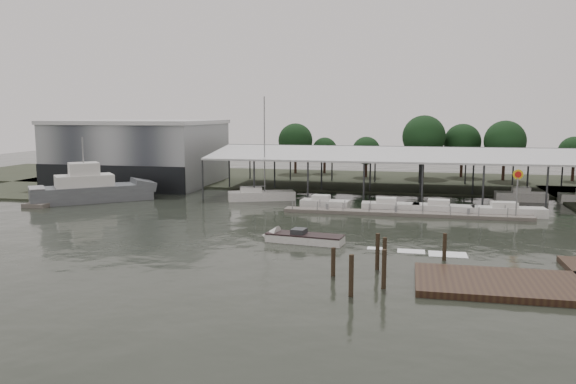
% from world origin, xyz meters
% --- Properties ---
extents(ground, '(200.00, 200.00, 0.00)m').
position_xyz_m(ground, '(0.00, 0.00, 0.00)').
color(ground, black).
rests_on(ground, ground).
extents(land_strip_far, '(140.00, 30.00, 0.30)m').
position_xyz_m(land_strip_far, '(0.00, 42.00, 0.10)').
color(land_strip_far, '#33392A').
rests_on(land_strip_far, ground).
extents(land_strip_west, '(20.00, 40.00, 0.30)m').
position_xyz_m(land_strip_west, '(-40.00, 30.00, 0.10)').
color(land_strip_west, '#33392A').
rests_on(land_strip_west, ground).
extents(storage_warehouse, '(24.50, 20.50, 10.50)m').
position_xyz_m(storage_warehouse, '(-28.00, 29.94, 5.29)').
color(storage_warehouse, '#92989B').
rests_on(storage_warehouse, ground).
extents(covered_boat_shed, '(58.24, 24.00, 6.96)m').
position_xyz_m(covered_boat_shed, '(17.00, 28.00, 6.13)').
color(covered_boat_shed, silver).
rests_on(covered_boat_shed, ground).
extents(trawler_dock, '(3.00, 18.00, 0.50)m').
position_xyz_m(trawler_dock, '(-30.00, 14.00, 0.25)').
color(trawler_dock, slate).
rests_on(trawler_dock, ground).
extents(floating_dock, '(28.00, 2.00, 1.40)m').
position_xyz_m(floating_dock, '(15.00, 10.00, 0.20)').
color(floating_dock, slate).
rests_on(floating_dock, ground).
extents(shell_fuel_sign, '(1.10, 0.18, 5.55)m').
position_xyz_m(shell_fuel_sign, '(27.00, 9.99, 3.93)').
color(shell_fuel_sign, gray).
rests_on(shell_fuel_sign, ground).
extents(boardwalk_platform, '(15.00, 12.00, 0.50)m').
position_xyz_m(boardwalk_platform, '(24.55, -15.27, 0.20)').
color(boardwalk_platform, '#312114').
rests_on(boardwalk_platform, ground).
extents(grey_trawler, '(15.01, 13.45, 8.84)m').
position_xyz_m(grey_trawler, '(-25.66, 11.76, 1.58)').
color(grey_trawler, slate).
rests_on(grey_trawler, ground).
extents(white_sailboat, '(9.25, 5.62, 14.03)m').
position_xyz_m(white_sailboat, '(-4.16, 17.41, 0.66)').
color(white_sailboat, white).
rests_on(white_sailboat, ground).
extents(speedboat_underway, '(18.68, 4.57, 2.00)m').
position_xyz_m(speedboat_underway, '(5.68, -5.90, 0.39)').
color(speedboat_underway, white).
rests_on(speedboat_underway, ground).
extents(moored_cruiser_0, '(6.10, 2.78, 1.70)m').
position_xyz_m(moored_cruiser_0, '(5.29, 12.70, 0.61)').
color(moored_cruiser_0, white).
rests_on(moored_cruiser_0, ground).
extents(moored_cruiser_1, '(6.83, 2.42, 1.70)m').
position_xyz_m(moored_cruiser_1, '(13.22, 12.23, 0.61)').
color(moored_cruiser_1, white).
rests_on(moored_cruiser_1, ground).
extents(moored_cruiser_2, '(7.14, 2.79, 1.70)m').
position_xyz_m(moored_cruiser_2, '(19.28, 12.02, 0.61)').
color(moored_cruiser_2, white).
rests_on(moored_cruiser_2, ground).
extents(moored_cruiser_3, '(8.18, 2.67, 1.70)m').
position_xyz_m(moored_cruiser_3, '(26.44, 11.79, 0.61)').
color(moored_cruiser_3, white).
rests_on(moored_cruiser_3, ground).
extents(mooring_pilings, '(8.39, 10.86, 3.36)m').
position_xyz_m(mooring_pilings, '(13.55, -15.34, 0.97)').
color(mooring_pilings, '#36281B').
rests_on(mooring_pilings, ground).
extents(horizon_tree_line, '(66.40, 10.78, 11.30)m').
position_xyz_m(horizon_tree_line, '(24.98, 48.15, 6.41)').
color(horizon_tree_line, black).
rests_on(horizon_tree_line, ground).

